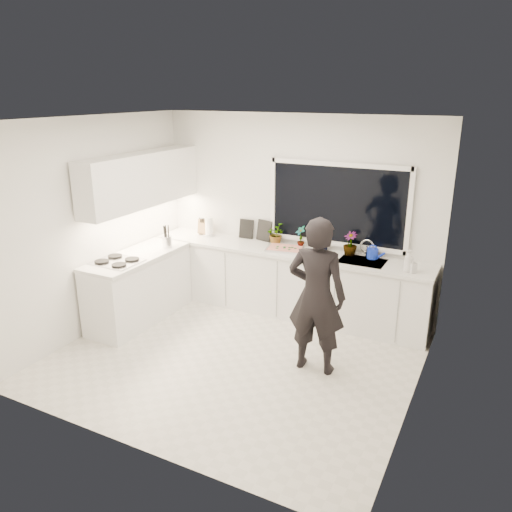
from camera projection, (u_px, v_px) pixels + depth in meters
The scene contains 25 objects.
floor at pixel (235, 358), 5.85m from camera, with size 4.00×3.50×0.02m, color beige.
wall_back at pixel (296, 214), 6.90m from camera, with size 4.00×0.02×2.70m, color white.
wall_left at pixel (95, 226), 6.28m from camera, with size 0.02×3.50×2.70m, color white.
wall_right at pixel (425, 278), 4.55m from camera, with size 0.02×3.50×2.70m, color white.
ceiling at pixel (231, 118), 4.99m from camera, with size 4.00×3.50×0.02m, color white.
window at pixel (337, 205), 6.55m from camera, with size 1.80×0.02×1.00m, color black.
base_cabinets_back at pixel (286, 282), 6.93m from camera, with size 3.92×0.58×0.88m, color white.
base_cabinets_left at pixel (139, 288), 6.72m from camera, with size 0.58×1.60×0.88m, color white.
countertop_back at pixel (286, 251), 6.78m from camera, with size 3.94×0.62×0.04m, color silver.
countertop_left at pixel (137, 256), 6.57m from camera, with size 0.62×1.60×0.04m, color silver.
upper_cabinets at pixel (142, 180), 6.62m from camera, with size 0.34×2.10×0.70m, color white.
sink at pixel (362, 265), 6.34m from camera, with size 0.58×0.42×0.14m, color silver.
faucet at pixel (367, 248), 6.46m from camera, with size 0.03×0.03×0.22m, color silver.
stovetop at pixel (117, 261), 6.28m from camera, with size 0.56×0.48×0.03m, color black.
person at pixel (316, 296), 5.35m from camera, with size 0.64×0.42×1.76m, color black.
pizza_tray at pixel (285, 249), 6.75m from camera, with size 0.48×0.36×0.03m, color #BBBBC0.
pizza at pixel (285, 248), 6.75m from camera, with size 0.44×0.31×0.01m, color #AF1721.
watering_can at pixel (373, 254), 6.40m from camera, with size 0.14×0.14×0.13m, color #142EC1.
paper_towel_roll at pixel (209, 227), 7.38m from camera, with size 0.11×0.11×0.26m, color white.
knife_block at pixel (203, 227), 7.48m from camera, with size 0.13×0.10×0.22m, color #9A7348.
utensil_crock at pixel (167, 242), 6.85m from camera, with size 0.13×0.13×0.16m, color #AEAFB3.
picture_frame_large at pixel (246, 229), 7.26m from camera, with size 0.22×0.02×0.28m, color black.
picture_frame_small at pixel (264, 231), 7.13m from camera, with size 0.25×0.02×0.30m, color black.
herb_plants at pixel (305, 237), 6.78m from camera, with size 1.36×0.35×0.34m.
soap_bottles at pixel (410, 262), 5.90m from camera, with size 0.16×0.12×0.28m.
Camera 1 is at (2.57, -4.49, 2.98)m, focal length 35.00 mm.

